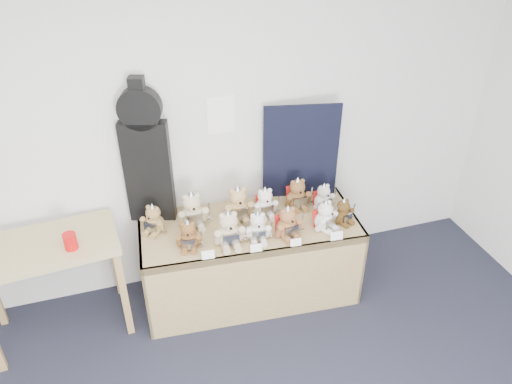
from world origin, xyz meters
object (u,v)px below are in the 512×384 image
object	(u,v)px
side_table	(47,259)
display_table	(252,245)
teddy_front_far_left	(189,236)
teddy_front_far_right	(325,217)
teddy_back_centre_left	(238,205)
teddy_front_left	(229,230)
teddy_front_right	(288,223)
teddy_front_end	(343,213)
teddy_back_centre_right	(265,203)
teddy_back_end	(323,198)
guitar_case	(146,154)
red_cup	(70,241)
teddy_front_centre	(258,228)
teddy_back_right	(297,195)
teddy_back_far_left	(153,220)
teddy_back_left	(193,211)

from	to	relation	value
side_table	display_table	bearing A→B (deg)	-9.27
teddy_front_far_left	teddy_front_far_right	world-z (taller)	teddy_front_far_right
teddy_back_centre_left	side_table	bearing A→B (deg)	-176.60
teddy_front_left	teddy_front_right	world-z (taller)	teddy_front_left
teddy_front_end	teddy_back_centre_right	xyz separation A→B (m)	(-0.54, 0.27, 0.01)
teddy_front_end	teddy_back_end	world-z (taller)	teddy_back_end
guitar_case	red_cup	world-z (taller)	guitar_case
red_cup	teddy_back_centre_left	distance (m)	1.22
teddy_front_centre	teddy_back_right	distance (m)	0.53
display_table	side_table	distance (m)	1.47
red_cup	teddy_back_centre_left	bearing A→B (deg)	6.96
side_table	teddy_back_far_left	bearing A→B (deg)	1.26
guitar_case	teddy_front_far_right	distance (m)	1.39
teddy_front_far_left	teddy_front_right	distance (m)	0.72
side_table	red_cup	bearing A→B (deg)	-32.93
teddy_back_centre_right	teddy_back_end	world-z (taller)	teddy_back_centre_right
teddy_front_far_right	teddy_back_right	world-z (taller)	teddy_back_right
side_table	teddy_back_end	xyz separation A→B (m)	(2.09, -0.01, 0.11)
red_cup	teddy_back_right	size ratio (longest dim) A/B	0.42
teddy_back_end	teddy_back_far_left	size ratio (longest dim) A/B	0.94
side_table	teddy_back_left	world-z (taller)	teddy_back_left
teddy_front_far_left	teddy_front_centre	distance (m)	0.50
teddy_front_far_right	teddy_back_left	size ratio (longest dim) A/B	0.84
guitar_case	teddy_front_far_right	bearing A→B (deg)	-7.00
red_cup	teddy_front_end	size ratio (longest dim) A/B	0.52
red_cup	teddy_front_centre	xyz separation A→B (m)	(1.28, -0.14, -0.07)
teddy_front_right	teddy_back_right	bearing A→B (deg)	48.25
teddy_front_left	teddy_back_far_left	world-z (taller)	teddy_front_left
display_table	teddy_back_centre_left	distance (m)	0.32
teddy_back_centre_right	teddy_front_far_right	bearing A→B (deg)	-37.66
red_cup	teddy_front_centre	size ratio (longest dim) A/B	0.46
teddy_back_centre_right	teddy_back_far_left	distance (m)	0.86
side_table	teddy_back_far_left	world-z (taller)	teddy_back_far_left
teddy_back_centre_left	teddy_back_end	distance (m)	0.69
teddy_front_far_right	teddy_back_centre_left	size ratio (longest dim) A/B	0.85
teddy_front_far_left	teddy_front_right	bearing A→B (deg)	6.24
teddy_back_centre_right	teddy_back_end	bearing A→B (deg)	-4.35
red_cup	teddy_front_far_left	xyz separation A→B (m)	(0.78, -0.08, -0.08)
side_table	teddy_front_end	world-z (taller)	teddy_front_end
side_table	teddy_front_centre	xyz separation A→B (m)	(1.47, -0.24, 0.12)
guitar_case	teddy_front_far_right	size ratio (longest dim) A/B	4.23
teddy_back_end	red_cup	bearing A→B (deg)	168.75
display_table	teddy_back_centre_left	xyz separation A→B (m)	(-0.06, 0.16, 0.28)
teddy_back_centre_right	teddy_front_end	bearing A→B (deg)	-25.55
display_table	teddy_back_end	world-z (taller)	teddy_back_end
teddy_front_far_left	teddy_back_far_left	world-z (taller)	teddy_back_far_left
guitar_case	red_cup	xyz separation A→B (m)	(-0.59, -0.37, -0.38)
red_cup	teddy_front_right	bearing A→B (deg)	-6.26
teddy_back_end	teddy_back_far_left	xyz separation A→B (m)	(-1.33, 0.09, 0.01)
teddy_back_right	teddy_front_centre	bearing A→B (deg)	-144.42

